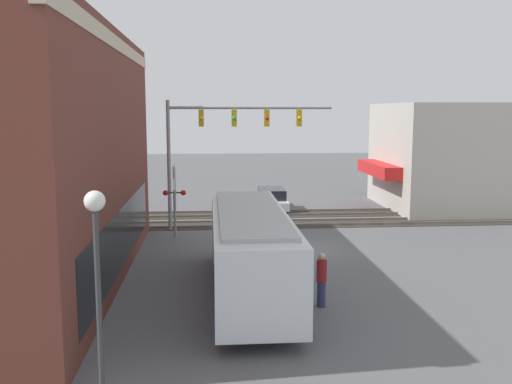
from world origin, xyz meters
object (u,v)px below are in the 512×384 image
object	(u,v)px
crossing_signal	(175,193)
pedestrian_near_bus	(322,279)
city_bus	(250,248)
streetlamp	(98,282)
parked_car_white	(271,199)

from	to	relation	value
crossing_signal	pedestrian_near_bus	size ratio (longest dim) A/B	2.09
crossing_signal	pedestrian_near_bus	world-z (taller)	crossing_signal
city_bus	crossing_signal	world-z (taller)	crossing_signal
city_bus	streetlamp	bearing A→B (deg)	153.95
streetlamp	parked_car_white	xyz separation A→B (m)	(24.80, -6.32, -2.21)
crossing_signal	pedestrian_near_bus	bearing A→B (deg)	-153.61
streetlamp	pedestrian_near_bus	bearing A→B (deg)	-44.30
city_bus	pedestrian_near_bus	world-z (taller)	city_bus
city_bus	crossing_signal	distance (m)	10.00
crossing_signal	parked_car_white	bearing A→B (deg)	-36.75
parked_car_white	pedestrian_near_bus	size ratio (longest dim) A/B	2.67
city_bus	streetlamp	xyz separation A→B (m)	(-7.61, 3.72, 1.20)
parked_car_white	pedestrian_near_bus	bearing A→B (deg)	178.95
city_bus	pedestrian_near_bus	bearing A→B (deg)	-123.33
city_bus	streetlamp	size ratio (longest dim) A/B	2.22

